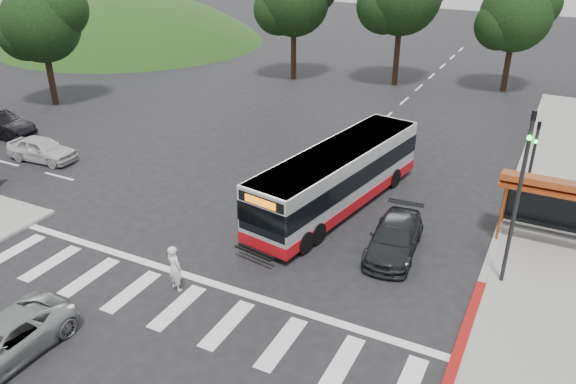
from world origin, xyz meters
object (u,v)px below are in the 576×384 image
Objects in this scene: transit_bus at (338,179)px; pedestrian at (175,268)px; dark_sedan at (395,238)px; silver_suv_south at (1,342)px.

transit_bus is 8.92m from pedestrian.
transit_bus is at bearing -93.47° from pedestrian.
silver_suv_south is (-8.60, -11.12, -0.01)m from dark_sedan.
dark_sedan reaches higher than silver_suv_south.
transit_bus is 2.41× the size of silver_suv_south.
pedestrian is 5.74m from silver_suv_south.
pedestrian is (-2.65, -8.50, -0.51)m from transit_bus.
dark_sedan is (6.15, 5.93, -0.25)m from pedestrian.
pedestrian is at bearing -141.43° from dark_sedan.
dark_sedan is at bearing -26.53° from transit_bus.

